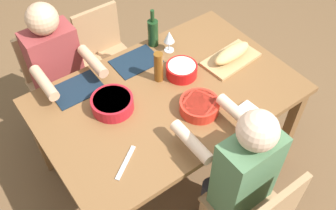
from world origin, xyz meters
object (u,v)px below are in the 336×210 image
at_px(chair_near_right, 54,77).
at_px(serving_bowl_salad, 199,105).
at_px(dining_table, 168,102).
at_px(bread_loaf, 232,53).
at_px(beer_bottle, 159,67).
at_px(diner_near_right, 59,69).
at_px(serving_bowl_pasta, 182,70).
at_px(wine_bottle, 153,32).
at_px(wine_glass, 169,37).
at_px(diner_far_center, 240,170).
at_px(cutting_board, 231,60).
at_px(chair_near_center, 106,54).
at_px(serving_bowl_fruit, 112,103).
at_px(napkin_stack, 248,113).

distance_m(chair_near_right, serving_bowl_salad, 1.25).
bearing_deg(dining_table, bread_loaf, 179.60).
height_order(serving_bowl_salad, beer_bottle, beer_bottle).
height_order(serving_bowl_salad, bread_loaf, bread_loaf).
bearing_deg(diner_near_right, beer_bottle, 132.16).
bearing_deg(serving_bowl_pasta, dining_table, 26.25).
bearing_deg(wine_bottle, bread_loaf, 125.56).
bearing_deg(serving_bowl_salad, diner_near_right, -59.76).
distance_m(wine_bottle, wine_glass, 0.13).
bearing_deg(diner_far_center, dining_table, -90.00).
bearing_deg(diner_near_right, cutting_board, 145.76).
distance_m(dining_table, chair_near_right, 0.99).
bearing_deg(chair_near_center, wine_bottle, 117.77).
relative_size(dining_table, beer_bottle, 7.53).
xyz_separation_m(chair_near_right, beer_bottle, (-0.48, 0.72, 0.37)).
bearing_deg(dining_table, diner_near_right, -56.01).
height_order(bread_loaf, beer_bottle, beer_bottle).
xyz_separation_m(beer_bottle, wine_glass, (-0.23, -0.20, 0.01)).
bearing_deg(chair_near_center, diner_far_center, 90.00).
bearing_deg(dining_table, wine_glass, -127.26).
distance_m(cutting_board, wine_bottle, 0.58).
distance_m(dining_table, wine_bottle, 0.54).
bearing_deg(serving_bowl_salad, serving_bowl_pasta, -108.44).
bearing_deg(diner_near_right, serving_bowl_fruit, 100.56).
distance_m(wine_bottle, beer_bottle, 0.37).
distance_m(serving_bowl_fruit, wine_bottle, 0.67).
height_order(dining_table, serving_bowl_fruit, serving_bowl_fruit).
bearing_deg(bread_loaf, napkin_stack, 59.29).
bearing_deg(serving_bowl_salad, bread_loaf, -154.59).
height_order(dining_table, serving_bowl_pasta, serving_bowl_pasta).
height_order(dining_table, wine_bottle, wine_bottle).
bearing_deg(chair_near_center, bread_loaf, 122.16).
bearing_deg(chair_near_right, beer_bottle, 123.98).
distance_m(diner_far_center, napkin_stack, 0.38).
relative_size(dining_table, diner_far_center, 1.38).
bearing_deg(diner_near_right, serving_bowl_salad, 120.24).
bearing_deg(serving_bowl_salad, napkin_stack, 137.45).
relative_size(chair_near_center, serving_bowl_fruit, 3.25).
height_order(serving_bowl_fruit, cutting_board, serving_bowl_fruit).
bearing_deg(bread_loaf, wine_bottle, -54.44).
bearing_deg(napkin_stack, serving_bowl_salad, -42.55).
xyz_separation_m(dining_table, cutting_board, (-0.54, 0.00, 0.09)).
relative_size(diner_far_center, napkin_stack, 8.57).
xyz_separation_m(diner_far_center, bread_loaf, (-0.54, -0.67, 0.11)).
bearing_deg(serving_bowl_fruit, beer_bottle, -173.80).
bearing_deg(serving_bowl_salad, dining_table, -72.69).
distance_m(diner_near_right, cutting_board, 1.21).
relative_size(cutting_board, wine_glass, 2.41).
height_order(serving_bowl_fruit, wine_bottle, wine_bottle).
bearing_deg(serving_bowl_salad, wine_bottle, -101.17).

